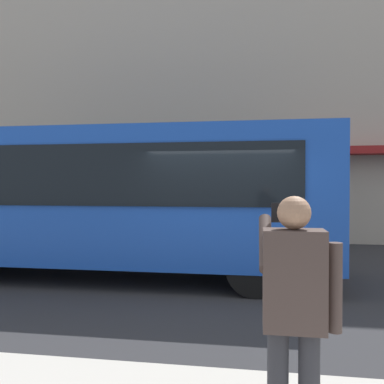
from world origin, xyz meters
name	(u,v)px	position (x,y,z in m)	size (l,w,h in m)	color
ground_plane	(222,290)	(0.00, 0.00, 0.00)	(60.00, 60.00, 0.00)	#2B2B2D
building_facade_far	(239,67)	(-0.02, -6.80, 5.99)	(28.00, 1.55, 12.00)	#A89E8E
red_bus	(109,196)	(2.42, -0.69, 1.68)	(9.05, 2.54, 3.08)	#1947AD
pedestrian_photographer	(294,304)	(-0.87, 4.67, 1.14)	(0.53, 0.52, 1.70)	#2D2D33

